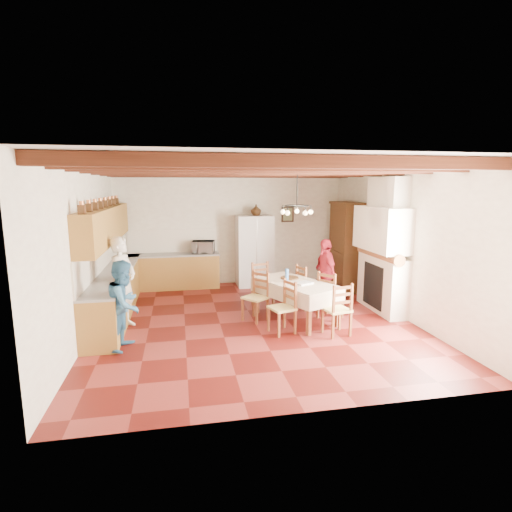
{
  "coord_description": "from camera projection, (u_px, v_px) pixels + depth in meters",
  "views": [
    {
      "loc": [
        -1.38,
        -7.35,
        2.63
      ],
      "look_at": [
        0.1,
        0.3,
        1.25
      ],
      "focal_mm": 28.0,
      "sensor_mm": 36.0,
      "label": 1
    }
  ],
  "objects": [
    {
      "name": "chandelier",
      "position": [
        297.0,
        206.0,
        7.55
      ],
      "size": [
        0.47,
        0.47,
        0.03
      ],
      "primitive_type": "torus",
      "color": "black",
      "rests_on": "ground"
    },
    {
      "name": "wall_front",
      "position": [
        308.0,
        289.0,
        4.41
      ],
      "size": [
        6.0,
        0.02,
        3.0
      ],
      "primitive_type": "cube",
      "color": "beige",
      "rests_on": "ground"
    },
    {
      "name": "chair_end_near",
      "position": [
        337.0,
        309.0,
        7.06
      ],
      "size": [
        0.49,
        0.47,
        0.96
      ],
      "primitive_type": null,
      "rotation": [
        0.0,
        0.0,
        3.33
      ],
      "color": "brown",
      "rests_on": "floor"
    },
    {
      "name": "wall_right",
      "position": [
        399.0,
        242.0,
        8.13
      ],
      "size": [
        0.02,
        6.5,
        3.0
      ],
      "primitive_type": "cube",
      "color": "beige",
      "rests_on": "ground"
    },
    {
      "name": "chair_right_near",
      "position": [
        330.0,
        295.0,
        7.96
      ],
      "size": [
        0.57,
        0.58,
        0.96
      ],
      "primitive_type": null,
      "rotation": [
        0.0,
        0.0,
        2.24
      ],
      "color": "brown",
      "rests_on": "floor"
    },
    {
      "name": "fireplace",
      "position": [
        381.0,
        246.0,
        8.28
      ],
      "size": [
        0.56,
        1.6,
        2.8
      ],
      "primitive_type": null,
      "color": "beige",
      "rests_on": "ground"
    },
    {
      "name": "person_woman_blue",
      "position": [
        125.0,
        304.0,
        6.45
      ],
      "size": [
        0.74,
        0.84,
        1.46
      ],
      "primitive_type": "imported",
      "rotation": [
        0.0,
        0.0,
        1.27
      ],
      "color": "#31648A",
      "rests_on": "floor"
    },
    {
      "name": "countertop_back",
      "position": [
        173.0,
        255.0,
        10.23
      ],
      "size": [
        2.34,
        0.62,
        0.04
      ],
      "primitive_type": "cube",
      "color": "slate",
      "rests_on": "lower_cabinets_back"
    },
    {
      "name": "hutch",
      "position": [
        345.0,
        246.0,
        10.14
      ],
      "size": [
        0.58,
        1.25,
        2.22
      ],
      "primitive_type": null,
      "rotation": [
        0.0,
        0.0,
        -0.05
      ],
      "color": "#3D200E",
      "rests_on": "floor"
    },
    {
      "name": "person_man",
      "position": [
        123.0,
        283.0,
        7.36
      ],
      "size": [
        0.63,
        0.74,
        1.72
      ],
      "primitive_type": "imported",
      "rotation": [
        0.0,
        0.0,
        1.17
      ],
      "color": "silver",
      "rests_on": "floor"
    },
    {
      "name": "fridge_vase",
      "position": [
        256.0,
        210.0,
        10.39
      ],
      "size": [
        0.29,
        0.29,
        0.28
      ],
      "primitive_type": "imported",
      "rotation": [
        0.0,
        0.0,
        -0.08
      ],
      "color": "#3D200E",
      "rests_on": "refrigerator"
    },
    {
      "name": "chair_left_far",
      "position": [
        255.0,
        297.0,
        7.81
      ],
      "size": [
        0.58,
        0.58,
        0.96
      ],
      "primitive_type": null,
      "rotation": [
        0.0,
        0.0,
        -0.89
      ],
      "color": "brown",
      "rests_on": "floor"
    },
    {
      "name": "refrigerator",
      "position": [
        254.0,
        251.0,
        10.57
      ],
      "size": [
        0.93,
        0.77,
        1.86
      ],
      "primitive_type": "cube",
      "rotation": [
        0.0,
        0.0,
        0.0
      ],
      "color": "silver",
      "rests_on": "floor"
    },
    {
      "name": "lower_cabinets_back",
      "position": [
        174.0,
        272.0,
        10.31
      ],
      "size": [
        2.3,
        0.6,
        0.86
      ],
      "primitive_type": "cube",
      "color": "brown",
      "rests_on": "ground"
    },
    {
      "name": "upper_cabinets",
      "position": [
        106.0,
        225.0,
        7.99
      ],
      "size": [
        0.35,
        4.2,
        0.7
      ],
      "primitive_type": "cube",
      "color": "brown",
      "rests_on": "ground"
    },
    {
      "name": "chair_right_far",
      "position": [
        308.0,
        287.0,
        8.59
      ],
      "size": [
        0.49,
        0.51,
        0.96
      ],
      "primitive_type": null,
      "rotation": [
        0.0,
        0.0,
        1.82
      ],
      "color": "brown",
      "rests_on": "floor"
    },
    {
      "name": "chair_end_far",
      "position": [
        263.0,
        285.0,
        8.77
      ],
      "size": [
        0.49,
        0.47,
        0.96
      ],
      "primitive_type": null,
      "rotation": [
        0.0,
        0.0,
        0.19
      ],
      "color": "brown",
      "rests_on": "floor"
    },
    {
      "name": "microwave",
      "position": [
        203.0,
        247.0,
        10.35
      ],
      "size": [
        0.63,
        0.48,
        0.32
      ],
      "primitive_type": "imported",
      "rotation": [
        0.0,
        0.0,
        -0.18
      ],
      "color": "silver",
      "rests_on": "countertop_back"
    },
    {
      "name": "backsplash_back",
      "position": [
        173.0,
        241.0,
        10.45
      ],
      "size": [
        2.3,
        0.03,
        0.6
      ],
      "primitive_type": "cube",
      "color": "beige",
      "rests_on": "ground"
    },
    {
      "name": "dining_table",
      "position": [
        295.0,
        286.0,
        7.83
      ],
      "size": [
        1.55,
        1.97,
        0.77
      ],
      "rotation": [
        0.0,
        0.0,
        0.44
      ],
      "color": "silver",
      "rests_on": "floor"
    },
    {
      "name": "chair_left_near",
      "position": [
        282.0,
        307.0,
        7.15
      ],
      "size": [
        0.51,
        0.52,
        0.96
      ],
      "primitive_type": null,
      "rotation": [
        0.0,
        0.0,
        -1.27
      ],
      "color": "brown",
      "rests_on": "floor"
    },
    {
      "name": "countertop_left",
      "position": [
        115.0,
        272.0,
        8.18
      ],
      "size": [
        0.62,
        4.3,
        0.04
      ],
      "primitive_type": "cube",
      "color": "slate",
      "rests_on": "lower_cabinets_left"
    },
    {
      "name": "wall_picture",
      "position": [
        288.0,
        214.0,
        10.91
      ],
      "size": [
        0.34,
        0.03,
        0.42
      ],
      "primitive_type": "cube",
      "color": "black",
      "rests_on": "ground"
    },
    {
      "name": "ceiling",
      "position": [
        254.0,
        164.0,
        7.3
      ],
      "size": [
        6.0,
        6.5,
        0.02
      ],
      "primitive_type": "cube",
      "color": "beige",
      "rests_on": "ground"
    },
    {
      "name": "floor",
      "position": [
        254.0,
        322.0,
        7.83
      ],
      "size": [
        6.0,
        6.5,
        0.02
      ],
      "primitive_type": "cube",
      "color": "#4A0E0B",
      "rests_on": "ground"
    },
    {
      "name": "lower_cabinets_left",
      "position": [
        117.0,
        293.0,
        8.26
      ],
      "size": [
        0.6,
        4.3,
        0.86
      ],
      "primitive_type": "cube",
      "color": "brown",
      "rests_on": "ground"
    },
    {
      "name": "ceiling_beams",
      "position": [
        254.0,
        170.0,
        7.32
      ],
      "size": [
        6.0,
        6.3,
        0.16
      ],
      "primitive_type": null,
      "color": "#32140B",
      "rests_on": "ground"
    },
    {
      "name": "person_woman_red",
      "position": [
        325.0,
        272.0,
        8.83
      ],
      "size": [
        0.42,
        0.89,
        1.48
      ],
      "primitive_type": "imported",
      "rotation": [
        0.0,
        0.0,
        -1.5
      ],
      "color": "red",
      "rests_on": "floor"
    },
    {
      "name": "backsplash_left",
      "position": [
        100.0,
        257.0,
        8.07
      ],
      "size": [
        0.03,
        4.3,
        0.6
      ],
      "primitive_type": "cube",
      "color": "beige",
      "rests_on": "ground"
    },
    {
      "name": "wall_left",
      "position": [
        86.0,
        251.0,
        7.0
      ],
      "size": [
        0.02,
        6.5,
        3.0
      ],
      "primitive_type": "cube",
      "color": "beige",
      "rests_on": "ground"
    },
    {
      "name": "wall_back",
      "position": [
        231.0,
        228.0,
        10.71
      ],
      "size": [
        6.0,
        0.02,
        3.0
      ],
      "primitive_type": "cube",
      "color": "beige",
      "rests_on": "ground"
    }
  ]
}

